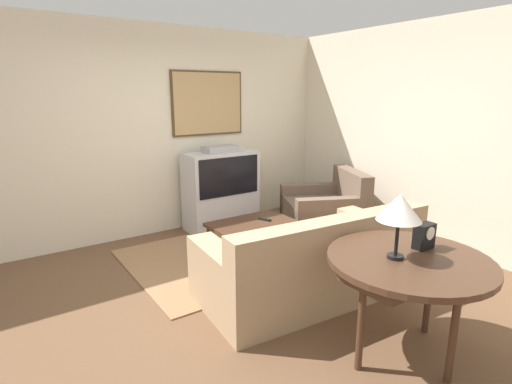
% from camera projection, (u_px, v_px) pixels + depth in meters
% --- Properties ---
extents(ground_plane, '(12.00, 12.00, 0.00)m').
position_uv_depth(ground_plane, '(244.00, 292.00, 3.81)').
color(ground_plane, brown).
extents(wall_back, '(12.00, 0.10, 2.70)m').
position_uv_depth(wall_back, '(155.00, 132.00, 5.19)').
color(wall_back, beige).
rests_on(wall_back, ground_plane).
extents(wall_right, '(0.06, 12.00, 2.70)m').
position_uv_depth(wall_right, '(421.00, 135.00, 4.94)').
color(wall_right, beige).
rests_on(wall_right, ground_plane).
extents(area_rug, '(2.52, 1.81, 0.01)m').
position_uv_depth(area_rug, '(240.00, 252.00, 4.75)').
color(area_rug, '#99704C').
rests_on(area_rug, ground_plane).
extents(tv, '(0.99, 0.48, 1.16)m').
position_uv_depth(tv, '(221.00, 190.00, 5.52)').
color(tv, silver).
rests_on(tv, ground_plane).
extents(couch, '(2.09, 1.15, 0.84)m').
position_uv_depth(couch, '(311.00, 265.00, 3.72)').
color(couch, tan).
rests_on(couch, ground_plane).
extents(armchair, '(1.30, 1.29, 0.83)m').
position_uv_depth(armchair, '(326.00, 211.00, 5.47)').
color(armchair, brown).
rests_on(armchair, ground_plane).
extents(coffee_table, '(0.97, 0.57, 0.39)m').
position_uv_depth(coffee_table, '(251.00, 225.00, 4.68)').
color(coffee_table, '#472D1E').
rests_on(coffee_table, ground_plane).
extents(console_table, '(1.12, 1.12, 0.75)m').
position_uv_depth(console_table, '(409.00, 266.00, 2.76)').
color(console_table, '#472D1E').
rests_on(console_table, ground_plane).
extents(table_lamp, '(0.30, 0.30, 0.46)m').
position_uv_depth(table_lamp, '(400.00, 208.00, 2.65)').
color(table_lamp, black).
rests_on(table_lamp, console_table).
extents(mantel_clock, '(0.15, 0.10, 0.19)m').
position_uv_depth(mantel_clock, '(424.00, 236.00, 2.89)').
color(mantel_clock, black).
rests_on(mantel_clock, console_table).
extents(remote, '(0.10, 0.17, 0.02)m').
position_uv_depth(remote, '(265.00, 219.00, 4.73)').
color(remote, black).
rests_on(remote, coffee_table).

